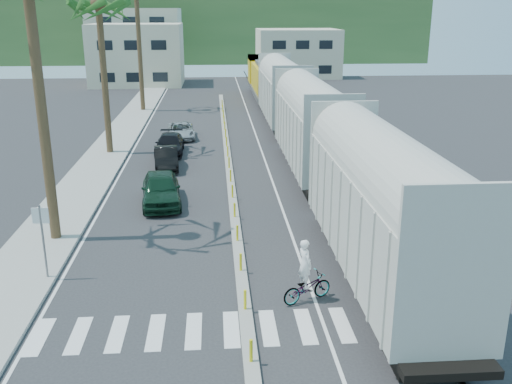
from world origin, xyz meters
TOP-DOWN VIEW (x-y plane):
  - ground at (0.00, 0.00)m, footprint 140.00×140.00m
  - sidewalk at (-8.50, 25.00)m, footprint 3.00×90.00m
  - rails at (5.00, 28.00)m, footprint 1.56×100.00m
  - median at (0.00, 19.96)m, footprint 0.45×60.00m
  - crosswalk at (0.00, -2.00)m, footprint 14.00×2.20m
  - lane_markings at (-2.15, 25.00)m, footprint 9.42×90.00m
  - freight_train at (5.00, 21.52)m, footprint 3.00×60.94m
  - street_sign at (-7.30, 2.00)m, footprint 0.60×0.08m
  - buildings at (-6.41, 71.66)m, footprint 38.00×27.00m
  - hillside at (0.00, 100.00)m, footprint 80.00×20.00m
  - car_lead at (-3.74, 10.66)m, footprint 2.92×5.27m
  - car_second at (-4.01, 17.75)m, footprint 2.27×4.43m
  - car_third at (-4.05, 21.67)m, footprint 1.96×4.73m
  - car_rear at (-3.52, 26.85)m, footprint 2.91×4.84m
  - cyclist at (2.18, -0.31)m, footprint 2.14×2.44m

SIDE VIEW (x-z plane):
  - ground at x=0.00m, z-range 0.00..0.00m
  - lane_markings at x=-2.15m, z-range 0.00..0.01m
  - crosswalk at x=0.00m, z-range 0.00..0.01m
  - rails at x=5.00m, z-range 0.00..0.06m
  - sidewalk at x=-8.50m, z-range 0.00..0.15m
  - median at x=0.00m, z-range -0.34..0.51m
  - car_rear at x=-3.52m, z-range 0.00..1.23m
  - car_second at x=-4.01m, z-range 0.00..1.36m
  - car_third at x=-4.05m, z-range 0.00..1.37m
  - cyclist at x=2.18m, z-range -0.44..1.87m
  - car_lead at x=-3.74m, z-range 0.00..1.67m
  - street_sign at x=-7.30m, z-range 0.47..3.47m
  - freight_train at x=5.00m, z-range -0.02..5.83m
  - buildings at x=-6.41m, z-range -0.64..9.36m
  - hillside at x=0.00m, z-range 0.00..12.00m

